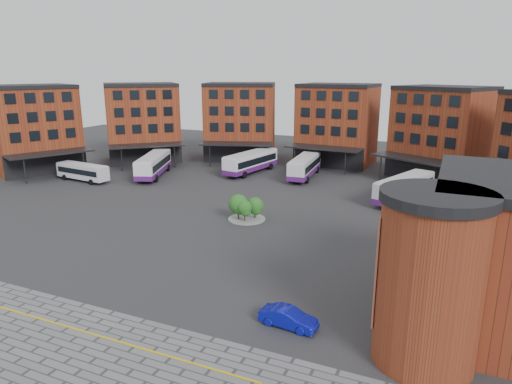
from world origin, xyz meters
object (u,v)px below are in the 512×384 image
at_px(tree_island, 245,207).
at_px(bus_a, 83,171).
at_px(bus_e, 404,188).
at_px(bus_d, 305,166).
at_px(blue_car, 288,318).
at_px(bus_b, 154,165).
at_px(bus_f, 458,197).
at_px(bus_c, 251,162).

distance_m(tree_island, bus_a, 32.47).
bearing_deg(bus_e, tree_island, -115.27).
xyz_separation_m(bus_d, bus_e, (16.50, -8.14, -0.01)).
distance_m(bus_a, bus_d, 35.33).
xyz_separation_m(tree_island, blue_car, (12.36, -19.51, -0.92)).
distance_m(bus_a, bus_b, 11.00).
relative_size(bus_a, bus_e, 0.80).
relative_size(tree_island, bus_d, 0.36).
distance_m(bus_f, blue_car, 35.43).
bearing_deg(blue_car, bus_a, 63.73).
bearing_deg(bus_f, bus_c, -160.73).
bearing_deg(bus_c, bus_e, -6.70).
height_order(bus_a, bus_f, bus_f).
bearing_deg(tree_island, bus_e, 44.31).
distance_m(bus_c, blue_car, 48.26).
relative_size(tree_island, bus_f, 0.42).
xyz_separation_m(bus_b, bus_d, (22.95, 9.31, -0.07)).
height_order(bus_c, bus_e, bus_c).
bearing_deg(tree_island, bus_d, 91.13).
xyz_separation_m(bus_a, bus_f, (54.29, 7.19, 0.03)).
relative_size(bus_b, bus_e, 1.04).
bearing_deg(blue_car, bus_f, -11.87).
bearing_deg(bus_c, bus_d, 12.67).
bearing_deg(bus_e, bus_b, -157.89).
relative_size(tree_island, bus_a, 0.45).
distance_m(bus_a, bus_c, 27.13).
bearing_deg(bus_d, bus_e, -30.86).
distance_m(bus_b, blue_car, 49.37).
bearing_deg(bus_a, bus_c, -46.86).
relative_size(bus_e, blue_car, 3.03).
relative_size(bus_a, bus_b, 0.77).
height_order(tree_island, bus_c, bus_c).
height_order(bus_f, blue_car, bus_f).
bearing_deg(bus_c, bus_f, -5.57).
relative_size(bus_b, blue_car, 3.16).
xyz_separation_m(tree_island, bus_c, (-9.84, 23.32, 0.32)).
bearing_deg(bus_d, bus_f, -26.75).
distance_m(bus_c, bus_d, 9.38).
height_order(bus_a, bus_d, bus_d).
bearing_deg(bus_b, bus_a, -159.59).
height_order(bus_b, bus_e, bus_b).
relative_size(bus_c, blue_car, 3.17).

